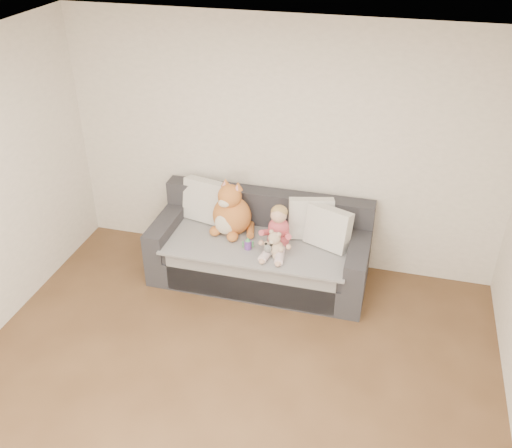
{
  "coord_description": "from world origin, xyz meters",
  "views": [
    {
      "loc": [
        1.11,
        -2.69,
        3.62
      ],
      "look_at": [
        -0.1,
        1.87,
        0.75
      ],
      "focal_mm": 40.0,
      "sensor_mm": 36.0,
      "label": 1
    }
  ],
  "objects_px": {
    "sofa": "(261,251)",
    "toddler": "(278,232)",
    "sippy_cup": "(248,243)",
    "plush_cat": "(231,213)",
    "teddy_bear": "(274,246)"
  },
  "relations": [
    {
      "from": "toddler",
      "to": "sippy_cup",
      "type": "xyz_separation_m",
      "value": [
        -0.28,
        -0.08,
        -0.13
      ]
    },
    {
      "from": "toddler",
      "to": "teddy_bear",
      "type": "xyz_separation_m",
      "value": [
        -0.0,
        -0.12,
        -0.08
      ]
    },
    {
      "from": "toddler",
      "to": "plush_cat",
      "type": "distance_m",
      "value": 0.56
    },
    {
      "from": "toddler",
      "to": "sippy_cup",
      "type": "distance_m",
      "value": 0.32
    },
    {
      "from": "sofa",
      "to": "plush_cat",
      "type": "bearing_deg",
      "value": 173.35
    },
    {
      "from": "toddler",
      "to": "sippy_cup",
      "type": "height_order",
      "value": "toddler"
    },
    {
      "from": "toddler",
      "to": "plush_cat",
      "type": "bearing_deg",
      "value": 161.45
    },
    {
      "from": "sofa",
      "to": "toddler",
      "type": "distance_m",
      "value": 0.44
    },
    {
      "from": "plush_cat",
      "to": "sippy_cup",
      "type": "distance_m",
      "value": 0.4
    },
    {
      "from": "plush_cat",
      "to": "toddler",
      "type": "bearing_deg",
      "value": -3.22
    },
    {
      "from": "sofa",
      "to": "toddler",
      "type": "relative_size",
      "value": 4.68
    },
    {
      "from": "toddler",
      "to": "teddy_bear",
      "type": "relative_size",
      "value": 1.68
    },
    {
      "from": "sippy_cup",
      "to": "toddler",
      "type": "bearing_deg",
      "value": 16.77
    },
    {
      "from": "toddler",
      "to": "teddy_bear",
      "type": "height_order",
      "value": "toddler"
    },
    {
      "from": "sofa",
      "to": "teddy_bear",
      "type": "height_order",
      "value": "sofa"
    }
  ]
}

